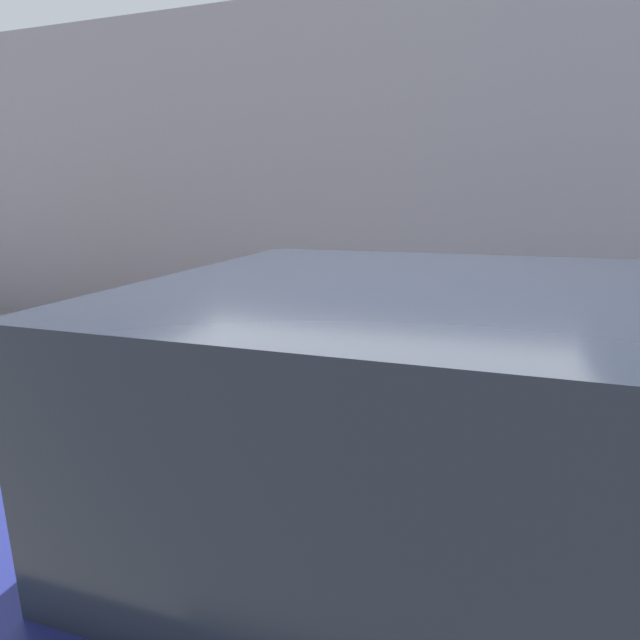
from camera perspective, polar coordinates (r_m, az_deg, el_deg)
The scene contains 5 objects.
ground_plane at distance 3.03m, azimuth 0.45°, elevation -30.19°, with size 60.00×60.00×0.00m, color slate.
sidewalk at distance 4.78m, azimuth 8.74°, elevation -11.59°, with size 24.00×2.80×0.14m.
building_facade at distance 7.30m, azimuth 13.58°, elevation 15.78°, with size 24.00×0.30×4.82m.
parking_meter at distance 3.32m, azimuth -0.00°, elevation -1.77°, with size 0.19×0.15×1.45m.
parked_car_beside_meter at distance 2.07m, azimuth 30.06°, elevation -23.59°, with size 4.82×2.03×1.84m.
Camera 1 is at (0.67, -2.08, 2.10)m, focal length 28.00 mm.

